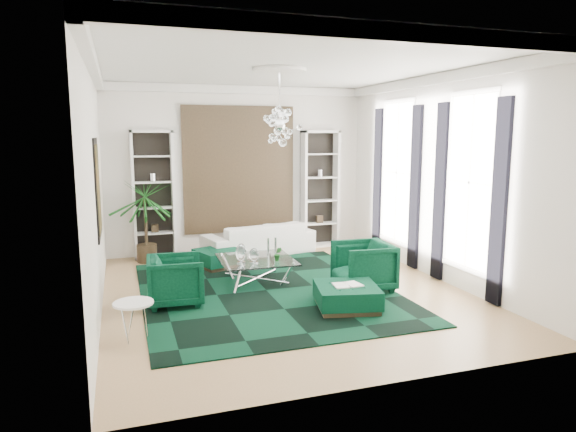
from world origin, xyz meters
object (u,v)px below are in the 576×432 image
object	(u,v)px
ottoman_side	(219,258)
sofa	(259,239)
armchair_left	(176,280)
armchair_right	(363,266)
coffee_table	(256,271)
ottoman_front	(347,297)
palm	(145,209)
side_table	(134,321)

from	to	relation	value
ottoman_side	sofa	bearing A→B (deg)	38.09
armchair_left	ottoman_side	distance (m)	2.38
armchair_right	coffee_table	xyz separation A→B (m)	(-1.67, 1.01, -0.20)
armchair_right	ottoman_front	distance (m)	1.10
armchair_left	coffee_table	xyz separation A→B (m)	(1.53, 0.76, -0.17)
sofa	palm	size ratio (longest dim) A/B	1.09
ottoman_side	palm	size ratio (longest dim) A/B	0.36
armchair_left	palm	world-z (taller)	palm
armchair_right	side_table	distance (m)	4.03
palm	sofa	bearing A→B (deg)	-1.77
armchair_left	side_table	bearing A→B (deg)	155.51
ottoman_side	ottoman_front	size ratio (longest dim) A/B	0.88
sofa	coffee_table	bearing A→B (deg)	60.83
ottoman_side	palm	world-z (taller)	palm
ottoman_side	palm	xyz separation A→B (m)	(-1.38, 0.92, 0.96)
armchair_right	side_table	bearing A→B (deg)	-71.89
palm	ottoman_front	bearing A→B (deg)	-55.52
side_table	palm	xyz separation A→B (m)	(0.39, 4.31, 0.89)
ottoman_side	palm	distance (m)	1.92
sofa	armchair_left	bearing A→B (deg)	40.70
coffee_table	ottoman_front	xyz separation A→B (m)	(0.98, -1.83, -0.04)
ottoman_side	side_table	size ratio (longest dim) A/B	1.58
ottoman_side	side_table	xyz separation A→B (m)	(-1.77, -3.39, 0.07)
armchair_left	side_table	distance (m)	1.47
ottoman_side	side_table	distance (m)	3.83
side_table	palm	size ratio (longest dim) A/B	0.23
armchair_left	ottoman_side	xyz separation A→B (m)	(1.09, 2.10, -0.21)
armchair_right	ottoman_side	bearing A→B (deg)	-134.93
armchair_right	ottoman_side	world-z (taller)	armchair_right
palm	coffee_table	bearing A→B (deg)	-51.08
armchair_right	ottoman_front	size ratio (longest dim) A/B	1.00
ottoman_front	ottoman_side	bearing A→B (deg)	114.25
sofa	ottoman_side	size ratio (longest dim) A/B	3.01
coffee_table	palm	world-z (taller)	palm
armchair_right	ottoman_front	xyz separation A→B (m)	(-0.69, -0.82, -0.24)
armchair_left	palm	size ratio (longest dim) A/B	0.38
palm	armchair_right	bearing A→B (deg)	-43.06
coffee_table	palm	distance (m)	3.04
ottoman_front	palm	bearing A→B (deg)	124.48
sofa	palm	distance (m)	2.58
sofa	armchair_left	world-z (taller)	armchair_left
armchair_left	ottoman_front	size ratio (longest dim) A/B	0.93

